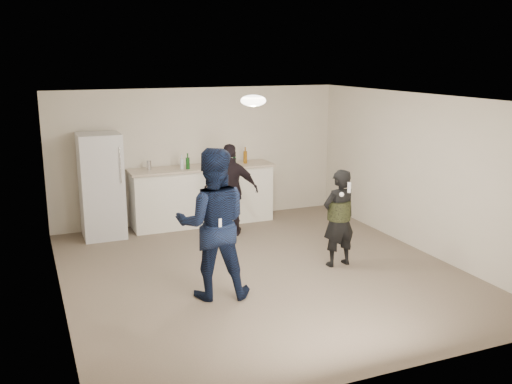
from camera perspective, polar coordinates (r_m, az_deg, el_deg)
name	(u,v)px	position (r m, az deg, el deg)	size (l,w,h in m)	color
floor	(261,272)	(8.38, 0.53, -7.97)	(6.00, 6.00, 0.00)	#6B5B4C
ceiling	(262,98)	(7.82, 0.57, 9.35)	(6.00, 6.00, 0.00)	silver
wall_back	(199,155)	(10.78, -5.72, 3.71)	(6.00, 6.00, 0.00)	beige
wall_front	(387,255)	(5.48, 13.00, -6.15)	(6.00, 6.00, 0.00)	beige
wall_left	(55,207)	(7.41, -19.43, -1.47)	(6.00, 6.00, 0.00)	beige
wall_right	(421,173)	(9.41, 16.15, 1.82)	(6.00, 6.00, 0.00)	beige
counter	(203,196)	(10.61, -5.34, -0.45)	(2.60, 0.56, 1.05)	white
counter_top	(202,168)	(10.49, -5.40, 2.44)	(2.68, 0.64, 0.04)	#C5B399
fridge	(101,186)	(10.08, -15.21, 0.60)	(0.70, 0.70, 1.80)	silver
fridge_handle	(120,165)	(9.68, -13.42, 2.60)	(0.02, 0.02, 0.60)	silver
ceiling_dome	(253,101)	(8.10, -0.27, 9.13)	(0.36, 0.36, 0.16)	white
shaker	(149,165)	(10.29, -10.66, 2.65)	(0.08, 0.08, 0.17)	silver
man	(213,224)	(7.28, -4.34, -3.18)	(0.95, 0.74, 1.96)	#102045
woman	(339,218)	(8.49, 8.28, -2.60)	(0.53, 0.35, 1.46)	black
camo_shorts	(339,210)	(8.46, 8.31, -1.83)	(0.34, 0.34, 0.28)	#303819
spectator	(231,190)	(9.86, -2.53, 0.20)	(0.94, 0.39, 1.61)	black
remote_man	(220,224)	(7.01, -3.63, -3.23)	(0.04, 0.04, 0.15)	white
nunchuk_man	(228,228)	(7.09, -2.79, -3.61)	(0.07, 0.07, 0.07)	silver
remote_woman	(349,187)	(8.16, 9.30, 0.45)	(0.04, 0.04, 0.15)	white
nunchuk_woman	(342,194)	(8.16, 8.56, -0.25)	(0.07, 0.07, 0.07)	white
bottle_cluster	(214,161)	(10.44, -4.19, 3.12)	(1.32, 0.22, 0.25)	brown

